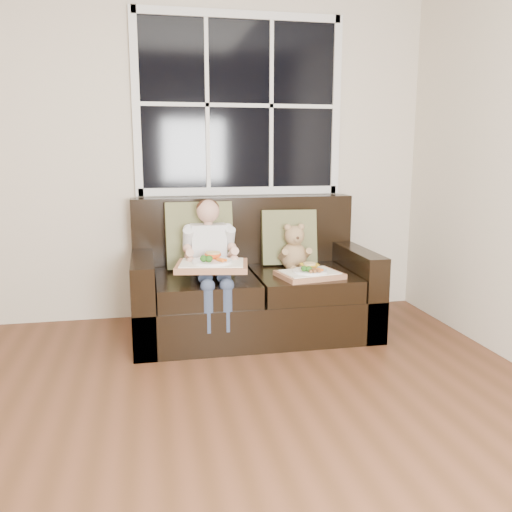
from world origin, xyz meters
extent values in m
cube|color=beige|center=(0.00, 2.50, 1.35)|extent=(4.50, 0.02, 2.70)
cube|color=black|center=(0.76, 2.48, 1.65)|extent=(1.50, 0.02, 1.25)
cube|color=white|center=(0.76, 2.47, 0.99)|extent=(1.58, 0.04, 0.06)
cube|color=white|center=(0.76, 2.47, 2.30)|extent=(1.58, 0.04, 0.06)
cube|color=white|center=(-0.02, 2.47, 1.65)|extent=(0.06, 0.04, 1.37)
cube|color=white|center=(1.54, 2.47, 1.65)|extent=(0.06, 0.04, 1.37)
cube|color=white|center=(0.76, 2.47, 1.65)|extent=(1.50, 0.03, 0.03)
cube|color=black|center=(0.76, 1.95, 0.15)|extent=(1.70, 0.90, 0.30)
cube|color=black|center=(-0.01, 1.95, 0.30)|extent=(0.15, 0.90, 0.60)
cube|color=black|center=(1.54, 1.95, 0.30)|extent=(0.15, 0.90, 0.60)
cube|color=black|center=(0.76, 2.33, 0.63)|extent=(1.70, 0.18, 0.66)
cube|color=black|center=(0.41, 1.87, 0.38)|extent=(0.68, 0.72, 0.15)
cube|color=black|center=(1.11, 1.87, 0.38)|extent=(0.68, 0.72, 0.15)
cube|color=olive|center=(0.41, 2.17, 0.69)|extent=(0.49, 0.22, 0.50)
cube|color=olive|center=(1.09, 2.17, 0.66)|extent=(0.43, 0.23, 0.43)
cube|color=silver|center=(0.45, 2.00, 0.63)|extent=(0.25, 0.15, 0.34)
sphere|color=tan|center=(0.45, 1.99, 0.89)|extent=(0.16, 0.16, 0.16)
ellipsoid|color=#3A2012|center=(0.45, 2.00, 0.92)|extent=(0.16, 0.16, 0.12)
cylinder|color=#2E3850|center=(0.39, 1.81, 0.49)|extent=(0.09, 0.30, 0.09)
cylinder|color=#2E3850|center=(0.51, 1.81, 0.49)|extent=(0.09, 0.30, 0.09)
cylinder|color=#2E3850|center=(0.39, 1.54, 0.31)|extent=(0.08, 0.08, 0.28)
cylinder|color=#2E3850|center=(0.51, 1.54, 0.31)|extent=(0.08, 0.08, 0.28)
cylinder|color=tan|center=(0.31, 1.89, 0.67)|extent=(0.06, 0.30, 0.24)
cylinder|color=tan|center=(0.60, 1.89, 0.67)|extent=(0.06, 0.30, 0.24)
ellipsoid|color=#A77C58|center=(1.09, 2.02, 0.54)|extent=(0.20, 0.17, 0.21)
sphere|color=#A77C58|center=(1.09, 2.01, 0.70)|extent=(0.15, 0.15, 0.15)
sphere|color=#A77C58|center=(1.03, 2.01, 0.76)|extent=(0.05, 0.05, 0.05)
sphere|color=#A77C58|center=(1.14, 2.01, 0.76)|extent=(0.05, 0.05, 0.05)
sphere|color=#A77C58|center=(1.09, 1.95, 0.68)|extent=(0.06, 0.06, 0.06)
sphere|color=#322016|center=(1.09, 1.93, 0.69)|extent=(0.02, 0.02, 0.02)
cylinder|color=#A77C58|center=(1.04, 1.91, 0.48)|extent=(0.06, 0.11, 0.06)
cylinder|color=#A77C58|center=(1.13, 1.91, 0.48)|extent=(0.06, 0.11, 0.06)
cube|color=#A06848|center=(0.44, 1.69, 0.56)|extent=(0.52, 0.43, 0.04)
cube|color=white|center=(0.44, 1.69, 0.59)|extent=(0.45, 0.37, 0.01)
cylinder|color=white|center=(0.44, 1.68, 0.60)|extent=(0.26, 0.26, 0.02)
imported|color=#F04B14|center=(0.45, 1.73, 0.62)|extent=(0.13, 0.13, 0.03)
cylinder|color=#D6B575|center=(0.45, 1.73, 0.63)|extent=(0.10, 0.10, 0.02)
ellipsoid|color=#2F611E|center=(0.38, 1.63, 0.63)|extent=(0.05, 0.05, 0.04)
ellipsoid|color=#2F611E|center=(0.41, 1.62, 0.63)|extent=(0.05, 0.05, 0.04)
cylinder|color=orange|center=(0.49, 1.63, 0.62)|extent=(0.05, 0.07, 0.02)
cube|color=#A06848|center=(1.12, 1.72, 0.47)|extent=(0.47, 0.39, 0.03)
cube|color=white|center=(1.12, 1.72, 0.49)|extent=(0.41, 0.33, 0.01)
cylinder|color=white|center=(1.12, 1.71, 0.50)|extent=(0.24, 0.24, 0.01)
imported|color=gold|center=(1.13, 1.75, 0.52)|extent=(0.15, 0.15, 0.03)
cylinder|color=#D6B575|center=(1.13, 1.75, 0.53)|extent=(0.09, 0.09, 0.02)
ellipsoid|color=#2F611E|center=(1.06, 1.67, 0.52)|extent=(0.04, 0.04, 0.04)
ellipsoid|color=#2F611E|center=(1.09, 1.65, 0.52)|extent=(0.04, 0.04, 0.04)
cylinder|color=orange|center=(1.16, 1.66, 0.51)|extent=(0.05, 0.06, 0.02)
cylinder|color=olive|center=(1.12, 1.64, 0.52)|extent=(0.03, 0.08, 0.02)
camera|label=1|loc=(0.03, -1.77, 1.32)|focal=38.00mm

